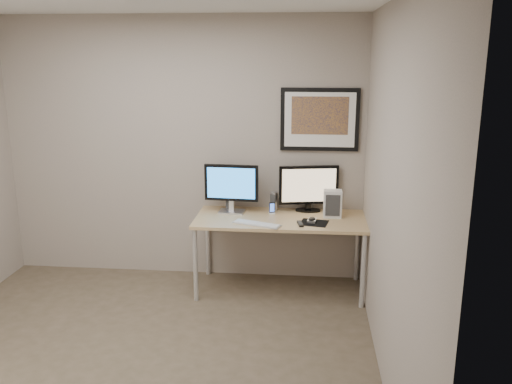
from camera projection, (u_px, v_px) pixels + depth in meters
floor at (137, 359)px, 4.08m from camera, size 3.60×3.60×0.00m
room at (144, 134)px, 4.10m from camera, size 3.60×3.60×3.60m
desk at (280, 224)px, 5.12m from camera, size 1.60×0.70×0.73m
framed_art at (320, 119)px, 5.17m from camera, size 0.75×0.04×0.60m
monitor_large at (231, 186)px, 5.21m from camera, size 0.52×0.18×0.48m
monitor_tv at (309, 187)px, 5.26m from camera, size 0.58×0.18×0.46m
speaker_left at (229, 202)px, 5.33m from camera, size 0.07×0.07×0.16m
speaker_right at (274, 201)px, 5.34m from camera, size 0.09×0.09×0.18m
phone_dock at (272, 208)px, 5.21m from camera, size 0.07×0.07×0.12m
keyboard at (257, 224)px, 4.90m from camera, size 0.46×0.27×0.02m
mousepad at (314, 223)px, 4.95m from camera, size 0.28×0.26×0.00m
mouse at (312, 219)px, 4.97m from camera, size 0.08×0.13×0.04m
remote at (300, 224)px, 4.90m from camera, size 0.07×0.16×0.02m
fan_unit at (332, 204)px, 5.10m from camera, size 0.17×0.12×0.26m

